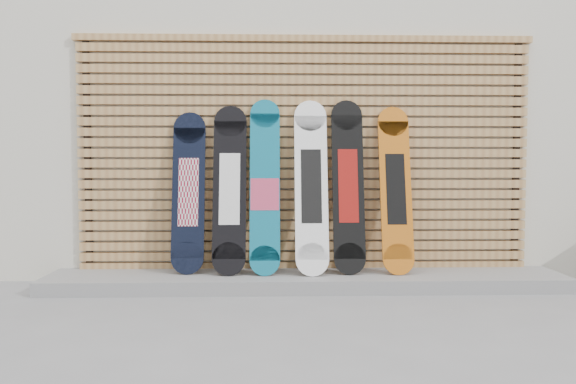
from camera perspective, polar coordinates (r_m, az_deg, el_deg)
name	(u,v)px	position (r m, az deg, el deg)	size (l,w,h in m)	color
ground	(330,306)	(4.46, 4.33, -11.49)	(80.00, 80.00, 0.00)	gray
building	(341,113)	(7.88, 5.39, 7.98)	(12.00, 5.00, 3.60)	beige
concrete_step	(306,280)	(5.09, 1.84, -8.96)	(4.60, 0.70, 0.12)	gray
slat_wall	(304,153)	(5.27, 1.67, 4.02)	(4.26, 0.08, 2.29)	#AB7B47
snowboard_0	(189,192)	(5.15, -10.07, -0.01)	(0.29, 0.30, 1.46)	black
snowboard_1	(230,189)	(5.07, -5.95, 0.32)	(0.30, 0.37, 1.52)	black
snowboard_2	(265,187)	(5.05, -2.37, 0.52)	(0.27, 0.38, 1.58)	#0D6984
snowboard_3	(311,186)	(5.05, 2.37, 0.60)	(0.30, 0.41, 1.57)	white
snowboard_4	(348,186)	(5.11, 6.13, 0.64)	(0.29, 0.36, 1.57)	black
snowboard_5	(396,189)	(5.18, 10.88, 0.30)	(0.28, 0.37, 1.52)	#C56515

